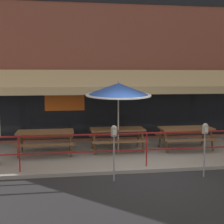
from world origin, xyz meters
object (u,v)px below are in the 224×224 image
at_px(picnic_table_left, 45,136).
at_px(picnic_table_right, 186,132).
at_px(parking_meter_far, 205,134).
at_px(picnic_table_centre, 117,133).
at_px(parking_meter_near, 114,136).
at_px(patio_umbrella_centre, 118,90).

bearing_deg(picnic_table_left, picnic_table_right, -0.14).
distance_m(picnic_table_left, parking_meter_far, 4.97).
distance_m(picnic_table_centre, parking_meter_near, 2.79).
bearing_deg(patio_umbrella_centre, parking_meter_near, -102.11).
distance_m(picnic_table_centre, picnic_table_right, 2.37).
bearing_deg(parking_meter_far, parking_meter_near, 179.81).
height_order(parking_meter_near, parking_meter_far, same).
xyz_separation_m(picnic_table_left, parking_meter_far, (4.22, -2.59, 0.44)).
distance_m(picnic_table_right, parking_meter_far, 2.67).
relative_size(picnic_table_centre, patio_umbrella_centre, 0.76).
bearing_deg(patio_umbrella_centre, picnic_table_right, 1.83).
height_order(picnic_table_centre, picnic_table_right, same).
distance_m(picnic_table_left, parking_meter_near, 3.20).
distance_m(picnic_table_centre, patio_umbrella_centre, 1.49).
height_order(picnic_table_left, parking_meter_near, parking_meter_near).
height_order(picnic_table_right, parking_meter_near, parking_meter_near).
relative_size(picnic_table_left, parking_meter_near, 1.27).
bearing_deg(picnic_table_right, patio_umbrella_centre, -178.17).
bearing_deg(picnic_table_centre, patio_umbrella_centre, -90.00).
bearing_deg(parking_meter_near, picnic_table_left, 125.36).
height_order(picnic_table_centre, parking_meter_near, parking_meter_near).
relative_size(picnic_table_centre, picnic_table_right, 1.00).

